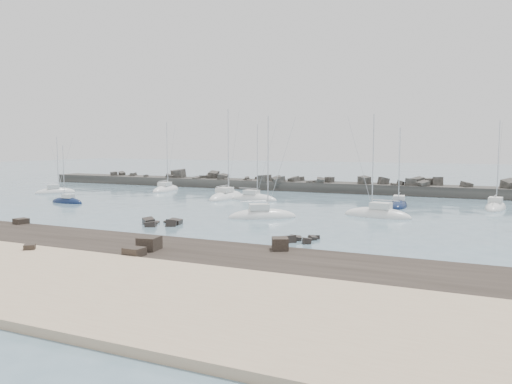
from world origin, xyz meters
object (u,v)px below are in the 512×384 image
sailboat_5 (262,217)px  sailboat_8 (495,208)px  sailboat_2 (67,202)px  sailboat_0 (55,192)px  sailboat_6 (399,205)px  sailboat_1 (166,190)px  sailboat_4 (254,199)px  sailboat_3 (226,198)px  sailboat_7 (377,216)px

sailboat_5 → sailboat_8: (26.61, 21.71, -0.01)m
sailboat_5 → sailboat_2: bearing=176.9°
sailboat_0 → sailboat_5: (48.01, -12.72, 0.01)m
sailboat_5 → sailboat_6: size_ratio=1.09×
sailboat_1 → sailboat_5: (31.84, -25.20, 0.01)m
sailboat_6 → sailboat_8: sailboat_8 is taller
sailboat_1 → sailboat_8: sailboat_1 is taller
sailboat_4 → sailboat_5: sailboat_5 is taller
sailboat_3 → sailboat_7: sailboat_3 is taller
sailboat_0 → sailboat_1: (16.17, 12.48, -0.00)m
sailboat_5 → sailboat_7: bearing=28.2°
sailboat_2 → sailboat_3: size_ratio=0.60×
sailboat_0 → sailboat_7: sailboat_7 is taller
sailboat_2 → sailboat_4: size_ratio=0.73×
sailboat_1 → sailboat_2: 23.46m
sailboat_2 → sailboat_4: 29.42m
sailboat_4 → sailboat_8: sailboat_8 is taller
sailboat_7 → sailboat_4: bearing=154.1°
sailboat_0 → sailboat_2: sailboat_0 is taller
sailboat_8 → sailboat_7: bearing=-132.9°
sailboat_5 → sailboat_4: bearing=117.9°
sailboat_4 → sailboat_5: 20.03m
sailboat_6 → sailboat_8: size_ratio=0.92×
sailboat_0 → sailboat_3: size_ratio=0.71×
sailboat_0 → sailboat_4: size_ratio=0.86×
sailboat_3 → sailboat_1: bearing=157.2°
sailboat_3 → sailboat_5: size_ratio=1.19×
sailboat_8 → sailboat_5: bearing=-140.8°
sailboat_4 → sailboat_6: (23.04, 1.15, -0.00)m
sailboat_6 → sailboat_8: (12.95, 2.86, 0.01)m
sailboat_1 → sailboat_2: bearing=-95.7°
sailboat_0 → sailboat_6: 61.98m
sailboat_0 → sailboat_8: sailboat_8 is taller
sailboat_1 → sailboat_4: (22.47, -7.50, -0.01)m
sailboat_6 → sailboat_5: bearing=-125.9°
sailboat_2 → sailboat_7: (47.02, 5.03, 0.02)m
sailboat_4 → sailboat_7: 24.73m
sailboat_0 → sailboat_8: size_ratio=0.85×
sailboat_4 → sailboat_1: bearing=161.5°
sailboat_4 → sailboat_7: bearing=-25.9°
sailboat_4 → sailboat_7: size_ratio=0.95×
sailboat_3 → sailboat_6: 28.29m
sailboat_5 → sailboat_6: (13.67, 18.85, -0.01)m
sailboat_3 → sailboat_4: 5.24m
sailboat_0 → sailboat_7: size_ratio=0.82×
sailboat_6 → sailboat_2: bearing=-160.4°
sailboat_0 → sailboat_6: sailboat_6 is taller
sailboat_1 → sailboat_5: sailboat_1 is taller
sailboat_3 → sailboat_8: 41.39m
sailboat_7 → sailboat_1: bearing=157.7°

